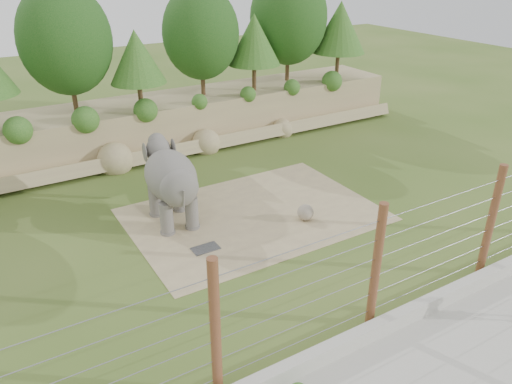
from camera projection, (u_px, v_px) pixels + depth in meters
ground at (284, 252)px, 18.21m from camera, size 90.00×90.00×0.00m
back_embankment at (162, 74)px, 26.50m from camera, size 30.00×5.52×8.77m
dirt_patch at (254, 215)px, 20.74m from camera, size 10.00×7.00×0.02m
drain_grate at (205, 248)px, 18.35m from camera, size 1.00×0.60×0.03m
elephant at (171, 187)px, 19.57m from camera, size 2.03×4.00×3.12m
stone_ball at (305, 212)px, 20.19m from camera, size 0.67×0.67×0.67m
retaining_wall at (382, 326)px, 14.25m from camera, size 26.00×0.35×0.50m
walkway at (436, 379)px, 12.81m from camera, size 26.00×4.00×0.01m
barrier_fence at (376, 267)px, 13.86m from camera, size 20.26×0.26×4.00m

